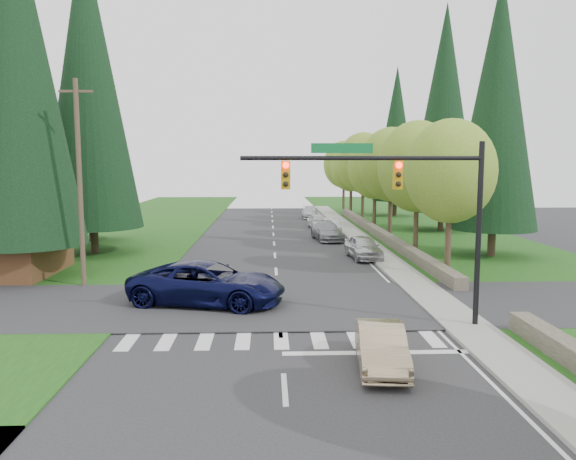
{
  "coord_description": "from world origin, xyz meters",
  "views": [
    {
      "loc": [
        -0.42,
        -15.4,
        6.02
      ],
      "look_at": [
        0.53,
        11.6,
        2.8
      ],
      "focal_mm": 35.0,
      "sensor_mm": 36.0,
      "label": 1
    }
  ],
  "objects": [
    {
      "name": "curb_east",
      "position": [
        6.05,
        22.0,
        0.07
      ],
      "size": [
        0.2,
        80.0,
        0.13
      ],
      "primitive_type": "cube",
      "color": "gray",
      "rests_on": "ground"
    },
    {
      "name": "grass_west",
      "position": [
        -13.0,
        20.0,
        0.03
      ],
      "size": [
        14.0,
        110.0,
        0.06
      ],
      "primitive_type": "cube",
      "color": "#204813",
      "rests_on": "ground"
    },
    {
      "name": "conifer_e_a",
      "position": [
        14.0,
        20.0,
        9.79
      ],
      "size": [
        5.44,
        5.44,
        17.8
      ],
      "color": "#38281C",
      "rests_on": "ground"
    },
    {
      "name": "sidewalk_east",
      "position": [
        6.9,
        22.0,
        0.07
      ],
      "size": [
        1.8,
        80.0,
        0.13
      ],
      "primitive_type": "cube",
      "color": "gray",
      "rests_on": "ground"
    },
    {
      "name": "sedan_champagne",
      "position": [
        2.89,
        0.5,
        0.64
      ],
      "size": [
        1.73,
        4.0,
        1.28
      ],
      "primitive_type": "imported",
      "rotation": [
        0.0,
        0.0,
        -0.1
      ],
      "color": "tan",
      "rests_on": "ground"
    },
    {
      "name": "decid_tree_3",
      "position": [
        9.2,
        35.0,
        5.66
      ],
      "size": [
        5.0,
        5.0,
        8.55
      ],
      "color": "#38281C",
      "rests_on": "ground"
    },
    {
      "name": "grass_east",
      "position": [
        13.0,
        20.0,
        0.03
      ],
      "size": [
        14.0,
        110.0,
        0.06
      ],
      "primitive_type": "cube",
      "color": "#204813",
      "rests_on": "ground"
    },
    {
      "name": "parked_car_b",
      "position": [
        4.2,
        28.21,
        0.7
      ],
      "size": [
        2.49,
        5.02,
        1.4
      ],
      "primitive_type": "imported",
      "rotation": [
        0.0,
        0.0,
        0.11
      ],
      "color": "gray",
      "rests_on": "ground"
    },
    {
      "name": "ground",
      "position": [
        0.0,
        0.0,
        0.0
      ],
      "size": [
        120.0,
        120.0,
        0.0
      ],
      "primitive_type": "plane",
      "color": "#28282B",
      "rests_on": "ground"
    },
    {
      "name": "decid_tree_2",
      "position": [
        9.1,
        28.0,
        5.93
      ],
      "size": [
        5.0,
        5.0,
        8.82
      ],
      "color": "#38281C",
      "rests_on": "ground"
    },
    {
      "name": "conifer_w_c",
      "position": [
        -12.0,
        22.0,
        11.29
      ],
      "size": [
        6.46,
        6.46,
        20.8
      ],
      "color": "#38281C",
      "rests_on": "ground"
    },
    {
      "name": "conifer_w_a",
      "position": [
        -13.0,
        14.0,
        10.79
      ],
      "size": [
        6.12,
        6.12,
        19.8
      ],
      "color": "#38281C",
      "rests_on": "ground"
    },
    {
      "name": "parked_car_c",
      "position": [
        5.02,
        32.69,
        0.64
      ],
      "size": [
        1.46,
        3.94,
        1.29
      ],
      "primitive_type": "imported",
      "rotation": [
        0.0,
        0.0,
        0.03
      ],
      "color": "silver",
      "rests_on": "ground"
    },
    {
      "name": "conifer_w_e",
      "position": [
        -14.0,
        28.0,
        10.29
      ],
      "size": [
        5.78,
        5.78,
        18.8
      ],
      "color": "#38281C",
      "rests_on": "ground"
    },
    {
      "name": "decid_tree_1",
      "position": [
        9.3,
        21.0,
        5.8
      ],
      "size": [
        5.2,
        5.2,
        8.8
      ],
      "color": "#38281C",
      "rests_on": "ground"
    },
    {
      "name": "traffic_signal",
      "position": [
        4.37,
        4.5,
        4.98
      ],
      "size": [
        8.7,
        0.37,
        6.8
      ],
      "color": "black",
      "rests_on": "ground"
    },
    {
      "name": "decid_tree_0",
      "position": [
        9.2,
        14.0,
        5.6
      ],
      "size": [
        4.8,
        4.8,
        8.37
      ],
      "color": "#38281C",
      "rests_on": "ground"
    },
    {
      "name": "parked_car_e",
      "position": [
        4.2,
        45.99,
        0.63
      ],
      "size": [
        1.83,
        4.38,
        1.27
      ],
      "primitive_type": "imported",
      "rotation": [
        0.0,
        0.0,
        -0.01
      ],
      "color": "silver",
      "rests_on": "ground"
    },
    {
      "name": "cross_street",
      "position": [
        0.0,
        8.0,
        0.0
      ],
      "size": [
        120.0,
        8.0,
        0.1
      ],
      "primitive_type": "cube",
      "color": "#28282B",
      "rests_on": "ground"
    },
    {
      "name": "parked_car_a",
      "position": [
        5.6,
        19.55,
        0.73
      ],
      "size": [
        2.13,
        4.46,
        1.47
      ],
      "primitive_type": "imported",
      "rotation": [
        0.0,
        0.0,
        0.09
      ],
      "color": "#B9B9BE",
      "rests_on": "ground"
    },
    {
      "name": "utility_pole",
      "position": [
        -9.5,
        12.0,
        5.14
      ],
      "size": [
        1.6,
        0.24,
        10.0
      ],
      "color": "#473828",
      "rests_on": "ground"
    },
    {
      "name": "decid_tree_4",
      "position": [
        9.3,
        42.0,
        6.06
      ],
      "size": [
        5.4,
        5.4,
        9.18
      ],
      "color": "#38281C",
      "rests_on": "ground"
    },
    {
      "name": "stone_wall_north",
      "position": [
        8.6,
        30.0,
        0.35
      ],
      "size": [
        0.7,
        40.0,
        0.7
      ],
      "primitive_type": "cube",
      "color": "#4C4438",
      "rests_on": "ground"
    },
    {
      "name": "parked_car_d",
      "position": [
        4.2,
        36.37,
        0.67
      ],
      "size": [
        2.02,
        4.08,
        1.34
      ],
      "primitive_type": "imported",
      "rotation": [
        0.0,
        0.0,
        0.11
      ],
      "color": "silver",
      "rests_on": "ground"
    },
    {
      "name": "conifer_e_b",
      "position": [
        15.0,
        34.0,
        10.79
      ],
      "size": [
        6.12,
        6.12,
        19.8
      ],
      "color": "#38281C",
      "rests_on": "ground"
    },
    {
      "name": "decid_tree_5",
      "position": [
        9.1,
        49.0,
        5.53
      ],
      "size": [
        4.8,
        4.8,
        8.3
      ],
      "color": "#38281C",
      "rests_on": "ground"
    },
    {
      "name": "decid_tree_6",
      "position": [
        9.2,
        56.0,
        5.86
      ],
      "size": [
        5.2,
        5.2,
        8.86
      ],
      "color": "#38281C",
      "rests_on": "ground"
    },
    {
      "name": "suv_navy",
      "position": [
        -3.02,
        8.21,
        0.92
      ],
      "size": [
        7.16,
        4.58,
        1.84
      ],
      "primitive_type": "imported",
      "rotation": [
        0.0,
        0.0,
        1.32
      ],
      "color": "#0A0D34",
      "rests_on": "ground"
    },
    {
      "name": "conifer_e_c",
      "position": [
        14.0,
        48.0,
        9.29
      ],
      "size": [
        5.1,
        5.1,
        16.8
      ],
      "color": "#38281C",
      "rests_on": "ground"
    }
  ]
}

